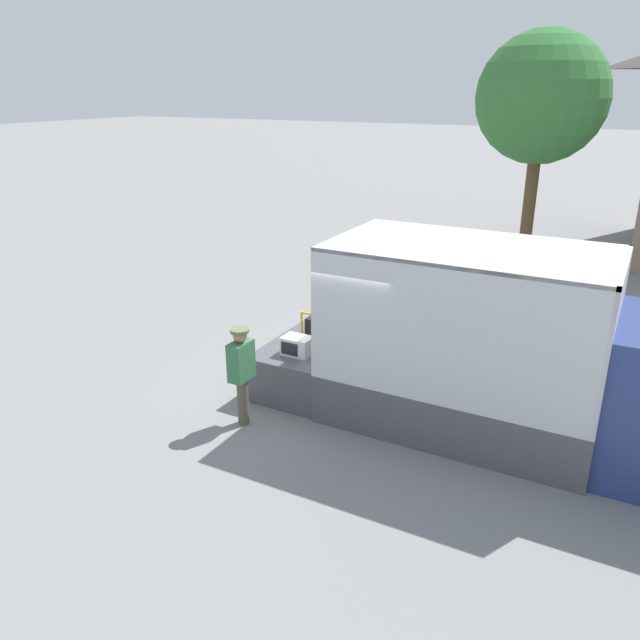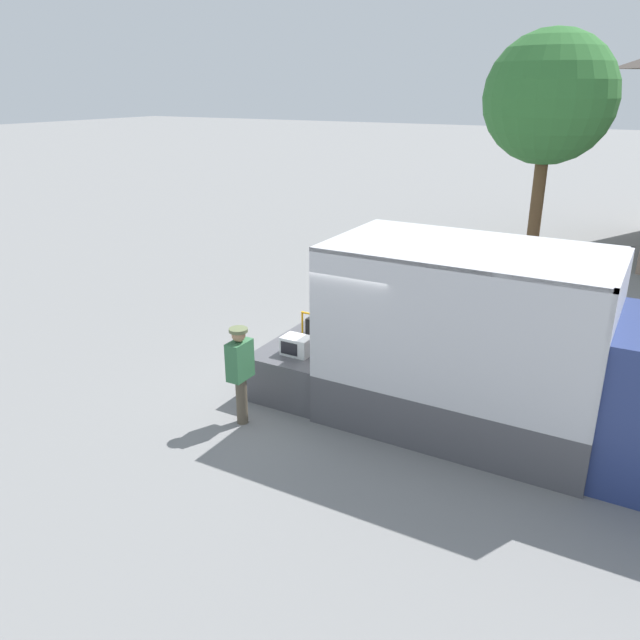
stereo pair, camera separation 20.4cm
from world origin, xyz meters
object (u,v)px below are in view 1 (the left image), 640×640
object	(u,v)px
microwave	(297,346)
street_tree	(542,99)
box_truck	(571,391)
portable_generator	(323,327)
worker_person	(241,367)

from	to	relation	value
microwave	street_tree	xyz separation A→B (m)	(1.65, 10.76, 3.76)
box_truck	street_tree	world-z (taller)	street_tree
box_truck	portable_generator	distance (m)	4.27
box_truck	worker_person	xyz separation A→B (m)	(-4.60, -1.72, 0.08)
portable_generator	street_tree	size ratio (longest dim) A/B	0.10
worker_person	microwave	bearing A→B (deg)	74.80
street_tree	box_truck	bearing A→B (deg)	-75.56
portable_generator	worker_person	xyz separation A→B (m)	(-0.34, -2.05, -0.02)
microwave	portable_generator	distance (m)	0.88
portable_generator	street_tree	bearing A→B (deg)	80.69
microwave	portable_generator	xyz separation A→B (m)	(0.02, 0.88, 0.04)
worker_person	street_tree	bearing A→B (deg)	80.65
box_truck	portable_generator	size ratio (longest dim) A/B	10.04
street_tree	microwave	bearing A→B (deg)	-98.69
box_truck	portable_generator	xyz separation A→B (m)	(-4.25, 0.33, 0.10)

